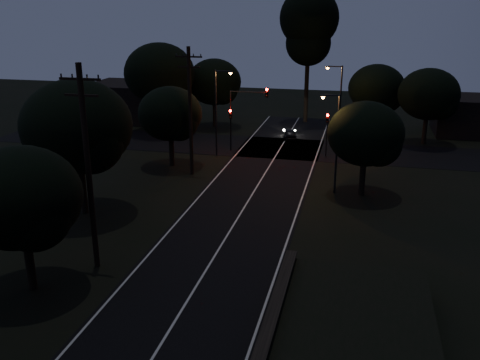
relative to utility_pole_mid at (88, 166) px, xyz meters
The scene contains 21 objects.
road_surface 18.13m from the utility_pole_mid, 69.58° to the left, with size 60.00×70.00×0.03m.
utility_pole_mid is the anchor object (origin of this frame).
utility_pole_far 17.00m from the utility_pole_mid, 90.00° to the left, with size 2.20×0.30×10.50m.
tree_left_b 3.72m from the utility_pole_mid, 119.91° to the right, with size 5.83×5.83×7.41m.
tree_left_c 8.06m from the utility_pole_mid, 121.76° to the left, with size 7.25×7.25×9.16m.
tree_left_d 19.07m from the utility_pole_mid, 96.96° to the left, with size 5.52×5.52×7.00m.
tree_far_nw 34.99m from the utility_pole_mid, 94.56° to the left, with size 6.14×6.14×7.78m.
tree_far_w 31.80m from the utility_pole_mid, 104.07° to the left, with size 7.64×7.64×9.74m.
tree_far_ne 38.06m from the utility_pole_mid, 66.44° to the left, with size 6.01×6.01×7.60m.
tree_far_e 37.75m from the utility_pole_mid, 57.62° to the left, with size 6.03×6.03×7.65m.
tree_right_a 20.60m from the utility_pole_mid, 46.36° to the left, with size 5.56×5.56×7.07m.
tall_pine 40.97m from the utility_pole_mid, 80.07° to the left, with size 6.81×6.81×15.47m.
building_left 39.72m from the utility_pole_mid, 110.73° to the left, with size 10.00×8.00×4.40m, color black.
building_right 46.19m from the utility_pole_mid, 55.62° to the left, with size 9.00×7.00×4.00m, color black.
signal_left 25.19m from the utility_pole_mid, 86.79° to the left, with size 0.28×0.35×4.10m.
signal_right 27.30m from the utility_pole_mid, 67.01° to the left, with size 0.28×0.35×4.10m.
signal_mast 25.22m from the utility_pole_mid, 82.96° to the left, with size 3.70×0.35×6.25m.
streetlight_a 23.04m from the utility_pole_mid, 88.27° to the left, with size 1.66×0.26×8.00m.
streetlight_b 31.15m from the utility_pole_mid, 68.70° to the left, with size 1.66×0.26×8.00m.
streetlight_c 19.15m from the utility_pole_mid, 51.74° to the left, with size 1.46×0.26×7.50m.
car 32.07m from the utility_pole_mid, 78.37° to the left, with size 1.30×3.23×1.10m, color black.
Camera 1 is at (7.59, -8.97, 13.78)m, focal length 40.00 mm.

